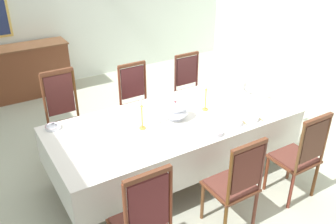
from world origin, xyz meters
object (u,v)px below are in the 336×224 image
chair_north_a (66,117)px  bowl_near_right (251,118)px  chair_north_b (137,102)px  bowl_near_left (234,122)px  bowl_far_right (215,132)px  candlestick_west (142,116)px  spoon_primary (241,120)px  bowl_far_left (53,127)px  spoon_secondary (257,116)px  dining_table (175,124)px  chair_north_c (191,88)px  chair_south_a (142,221)px  soup_tureen (175,110)px  sideboard (27,71)px  chair_south_b (235,183)px  candlestick_east (206,98)px  chair_south_c (300,155)px

chair_north_a → bowl_near_right: chair_north_a is taller
chair_north_b → bowl_near_left: chair_north_b is taller
chair_north_b → bowl_far_right: (0.15, -1.52, 0.24)m
candlestick_west → bowl_near_left: bearing=-25.8°
candlestick_west → spoon_primary: bearing=-21.8°
bowl_far_left → spoon_secondary: bowl_far_left is taller
dining_table → chair_north_c: (0.93, 1.02, -0.16)m
chair_south_a → bowl_far_left: chair_south_a is taller
chair_north_b → soup_tureen: size_ratio=3.76×
dining_table → spoon_secondary: spoon_secondary is taller
candlestick_west → spoon_primary: size_ratio=2.20×
soup_tureen → sideboard: size_ratio=0.20×
dining_table → chair_south_b: chair_south_b is taller
dining_table → bowl_far_right: bowl_far_right is taller
bowl_far_right → bowl_far_left: bearing=144.8°
spoon_secondary → soup_tureen: bearing=165.2°
chair_south_b → spoon_secondary: (0.80, 0.58, 0.23)m
chair_north_c → soup_tureen: chair_north_c is taller
chair_south_a → chair_north_c: (1.89, 2.05, -0.03)m
bowl_far_left → sideboard: 2.80m
dining_table → bowl_near_left: size_ratio=15.58×
spoon_primary → chair_south_b: bearing=-122.3°
bowl_far_right → candlestick_east: bearing=64.3°
chair_south_b → soup_tureen: bearing=91.9°
soup_tureen → candlestick_east: candlestick_east is taller
chair_north_c → candlestick_west: 1.73m
sideboard → bowl_far_left: bearing=84.3°
bowl_far_right → sideboard: (-1.14, 3.76, -0.34)m
sideboard → spoon_primary: bearing=113.3°
dining_table → chair_north_b: 1.03m
bowl_far_right → chair_south_c: bearing=-35.0°
candlestick_west → candlestick_east: 0.84m
chair_south_c → bowl_near_left: size_ratio=5.91×
chair_north_a → chair_south_c: (1.89, -2.05, -0.04)m
chair_south_c → spoon_primary: 0.72m
chair_south_a → bowl_near_right: 1.78m
spoon_primary → sideboard: size_ratio=0.12×
chair_north_b → candlestick_west: bearing=66.2°
chair_north_a → spoon_secondary: chair_north_a is taller
chair_south_b → bowl_far_left: (-1.27, 1.52, 0.25)m
candlestick_west → spoon_secondary: bearing=-19.2°
candlestick_west → bowl_far_right: candlestick_west is taller
spoon_primary → spoon_secondary: 0.22m
candlestick_west → bowl_far_right: size_ratio=2.26×
chair_north_c → bowl_near_left: (-0.43, -1.46, 0.25)m
chair_south_b → chair_north_b: 2.04m
bowl_near_left → sideboard: bearing=111.5°
chair_south_a → candlestick_east: (1.38, 1.03, 0.35)m
chair_south_a → candlestick_east: candlestick_east is taller
candlestick_west → bowl_near_left: (0.91, -0.44, -0.13)m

